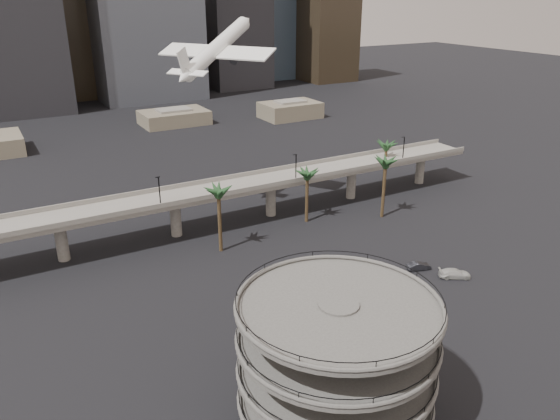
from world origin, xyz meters
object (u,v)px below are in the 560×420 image
parking_ramp (336,354)px  car_c (455,273)px  overpass (225,193)px  airborne_jet (217,48)px  car_a (333,328)px  car_b (419,266)px

parking_ramp → car_c: size_ratio=4.03×
overpass → airborne_jet: airborne_jet is taller
overpass → airborne_jet: 31.21m
car_c → car_a: bearing=126.8°
parking_ramp → airborne_jet: (18.30, 72.31, 25.23)m
overpass → car_b: bearing=-58.4°
car_b → car_a: bearing=125.0°
car_a → car_c: bearing=-93.8°
airborne_jet → car_b: airborne_jet is taller
airborne_jet → car_a: (-7.84, -57.18, -34.36)m
car_b → car_c: car_c is taller
parking_ramp → airborne_jet: airborne_jet is taller
parking_ramp → car_c: 43.31m
car_a → car_c: (27.85, 2.96, 0.09)m
car_b → car_c: size_ratio=0.78×
parking_ramp → car_b: (34.88, 23.37, -9.13)m
overpass → car_c: overpass is taller
overpass → car_b: 42.33m
car_a → car_c: size_ratio=0.76×
airborne_jet → parking_ramp: bearing=-138.3°
parking_ramp → car_c: (38.30, 18.09, -9.04)m
parking_ramp → airborne_jet: 78.74m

